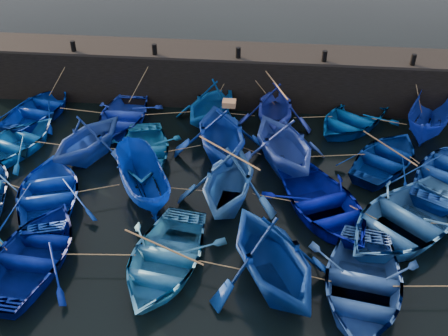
# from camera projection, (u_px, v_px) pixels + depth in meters

# --- Properties ---
(ground) EXTENTS (120.00, 120.00, 0.00)m
(ground) POSITION_uv_depth(u_px,v_px,m) (214.00, 237.00, 17.16)
(ground) COLOR black
(ground) RESTS_ON ground
(quay_wall) EXTENTS (26.00, 2.50, 2.50)m
(quay_wall) POSITION_uv_depth(u_px,v_px,m) (239.00, 77.00, 25.02)
(quay_wall) COLOR black
(quay_wall) RESTS_ON ground
(quay_top) EXTENTS (26.00, 2.50, 0.12)m
(quay_top) POSITION_uv_depth(u_px,v_px,m) (240.00, 52.00, 24.28)
(quay_top) COLOR black
(quay_top) RESTS_ON quay_wall
(bollard_0) EXTENTS (0.24, 0.24, 0.50)m
(bollard_0) POSITION_uv_depth(u_px,v_px,m) (73.00, 46.00, 24.05)
(bollard_0) COLOR black
(bollard_0) RESTS_ON quay_top
(bollard_1) EXTENTS (0.24, 0.24, 0.50)m
(bollard_1) POSITION_uv_depth(u_px,v_px,m) (154.00, 49.00, 23.71)
(bollard_1) COLOR black
(bollard_1) RESTS_ON quay_top
(bollard_2) EXTENTS (0.24, 0.24, 0.50)m
(bollard_2) POSITION_uv_depth(u_px,v_px,m) (238.00, 53.00, 23.36)
(bollard_2) COLOR black
(bollard_2) RESTS_ON quay_top
(bollard_3) EXTENTS (0.24, 0.24, 0.50)m
(bollard_3) POSITION_uv_depth(u_px,v_px,m) (324.00, 56.00, 23.02)
(bollard_3) COLOR black
(bollard_3) RESTS_ON quay_top
(bollard_4) EXTENTS (0.24, 0.24, 0.50)m
(bollard_4) POSITION_uv_depth(u_px,v_px,m) (413.00, 60.00, 22.68)
(bollard_4) COLOR black
(bollard_4) RESTS_ON quay_top
(boat_0) EXTENTS (4.14, 5.12, 0.94)m
(boat_0) POSITION_uv_depth(u_px,v_px,m) (40.00, 108.00, 23.90)
(boat_0) COLOR #002390
(boat_0) RESTS_ON ground
(boat_1) EXTENTS (3.26, 4.56, 0.95)m
(boat_1) POSITION_uv_depth(u_px,v_px,m) (122.00, 115.00, 23.31)
(boat_1) COLOR #1731D3
(boat_1) RESTS_ON ground
(boat_2) EXTENTS (4.68, 5.00, 2.12)m
(boat_2) POSITION_uv_depth(u_px,v_px,m) (212.00, 103.00, 23.10)
(boat_2) COLOR #064CA5
(boat_2) RESTS_ON ground
(boat_3) EXTENTS (3.51, 4.07, 2.14)m
(boat_3) POSITION_uv_depth(u_px,v_px,m) (275.00, 107.00, 22.76)
(boat_3) COLOR #1B2C9F
(boat_3) RESTS_ON ground
(boat_4) EXTENTS (5.50, 5.73, 0.97)m
(boat_4) POSITION_uv_depth(u_px,v_px,m) (352.00, 119.00, 23.04)
(boat_4) COLOR #00418B
(boat_4) RESTS_ON ground
(boat_5) EXTENTS (3.23, 4.76, 1.72)m
(boat_5) POSITION_uv_depth(u_px,v_px,m) (429.00, 119.00, 22.21)
(boat_5) COLOR #102896
(boat_5) RESTS_ON ground
(boat_6) EXTENTS (4.61, 5.29, 0.92)m
(boat_6) POSITION_uv_depth(u_px,v_px,m) (15.00, 142.00, 21.38)
(boat_6) COLOR #095099
(boat_6) RESTS_ON ground
(boat_7) EXTENTS (4.70, 4.98, 2.09)m
(boat_7) POSITION_uv_depth(u_px,v_px,m) (88.00, 137.00, 20.62)
(boat_7) COLOR #1E429A
(boat_7) RESTS_ON ground
(boat_8) EXTENTS (4.09, 5.10, 0.94)m
(boat_8) POSITION_uv_depth(u_px,v_px,m) (143.00, 153.00, 20.70)
(boat_8) COLOR blue
(boat_8) RESTS_ON ground
(boat_9) EXTENTS (5.10, 5.57, 2.48)m
(boat_9) POSITION_uv_depth(u_px,v_px,m) (222.00, 132.00, 20.55)
(boat_9) COLOR #0E35A7
(boat_9) RESTS_ON ground
(boat_10) EXTENTS (5.47, 5.79, 2.41)m
(boat_10) POSITION_uv_depth(u_px,v_px,m) (284.00, 142.00, 19.99)
(boat_10) COLOR #2643AE
(boat_10) RESTS_ON ground
(boat_11) EXTENTS (4.99, 5.36, 0.90)m
(boat_11) POSITION_uv_depth(u_px,v_px,m) (387.00, 157.00, 20.43)
(boat_11) COLOR navy
(boat_11) RESTS_ON ground
(boat_14) EXTENTS (4.67, 5.56, 0.99)m
(boat_14) POSITION_uv_depth(u_px,v_px,m) (50.00, 192.00, 18.43)
(boat_14) COLOR #0730BC
(boat_14) RESTS_ON ground
(boat_15) EXTENTS (3.37, 4.43, 1.62)m
(boat_15) POSITION_uv_depth(u_px,v_px,m) (142.00, 181.00, 18.51)
(boat_15) COLOR navy
(boat_15) RESTS_ON ground
(boat_16) EXTENTS (4.22, 4.74, 2.27)m
(boat_16) POSITION_uv_depth(u_px,v_px,m) (228.00, 179.00, 18.01)
(boat_16) COLOR #2457A0
(boat_16) RESTS_ON ground
(boat_17) EXTENTS (5.35, 5.99, 1.03)m
(boat_17) POSITION_uv_depth(u_px,v_px,m) (324.00, 205.00, 17.80)
(boat_17) COLOR #000A98
(boat_17) RESTS_ON ground
(boat_18) EXTENTS (6.90, 6.93, 1.18)m
(boat_18) POSITION_uv_depth(u_px,v_px,m) (404.00, 220.00, 16.99)
(boat_18) COLOR #2C63A7
(boat_18) RESTS_ON ground
(boat_21) EXTENTS (3.73, 5.01, 1.00)m
(boat_21) POSITION_uv_depth(u_px,v_px,m) (34.00, 253.00, 15.83)
(boat_21) COLOR #00137B
(boat_21) RESTS_ON ground
(boat_22) EXTENTS (4.01, 5.13, 0.97)m
(boat_22) POSITION_uv_depth(u_px,v_px,m) (164.00, 259.00, 15.65)
(boat_22) COLOR #2E77C2
(boat_22) RESTS_ON ground
(boat_23) EXTENTS (5.68, 5.95, 2.44)m
(boat_23) POSITION_uv_depth(u_px,v_px,m) (272.00, 256.00, 14.72)
(boat_23) COLOR navy
(boat_23) RESTS_ON ground
(boat_24) EXTENTS (4.27, 5.43, 1.02)m
(boat_24) POSITION_uv_depth(u_px,v_px,m) (362.00, 285.00, 14.73)
(boat_24) COLOR #2A53A0
(boat_24) RESTS_ON ground
(wooden_crate) EXTENTS (0.53, 0.45, 0.23)m
(wooden_crate) POSITION_uv_depth(u_px,v_px,m) (229.00, 103.00, 19.76)
(wooden_crate) COLOR #9C6844
(wooden_crate) RESTS_ON boat_9
(mooring_ropes) EXTENTS (18.12, 11.67, 2.10)m
(mooring_ropes) POSITION_uv_depth(u_px,v_px,m) (231.00, 142.00, 20.66)
(mooring_ropes) COLOR tan
(mooring_ropes) RESTS_ON ground
(loose_oars) EXTENTS (10.18, 11.53, 1.43)m
(loose_oars) POSITION_uv_depth(u_px,v_px,m) (272.00, 150.00, 18.75)
(loose_oars) COLOR #99724C
(loose_oars) RESTS_ON ground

